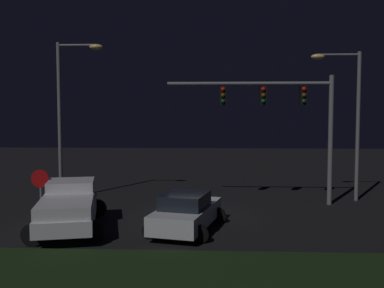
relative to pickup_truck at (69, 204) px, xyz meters
name	(u,v)px	position (x,y,z in m)	size (l,w,h in m)	color
ground_plane	(195,215)	(4.86, 2.64, -1.00)	(80.00, 80.00, 0.00)	black
grass_median	(183,277)	(4.86, -5.04, -0.95)	(21.95, 4.37, 0.10)	black
pickup_truck	(69,204)	(0.00, 0.00, 0.00)	(3.70, 5.72, 1.80)	silver
car_sedan	(186,212)	(4.66, -0.06, -0.26)	(3.12, 4.70, 1.51)	silver
traffic_signal_gantry	(282,107)	(9.14, 5.26, 3.90)	(8.32, 0.56, 6.50)	slate
street_lamp_left	(68,102)	(-1.96, 5.96, 4.21)	(2.46, 0.44, 8.32)	slate
street_lamp_right	(348,107)	(12.75, 6.40, 3.94)	(2.60, 0.44, 7.80)	slate
stop_sign	(40,185)	(-1.58, 1.06, 0.56)	(0.76, 0.08, 2.23)	slate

